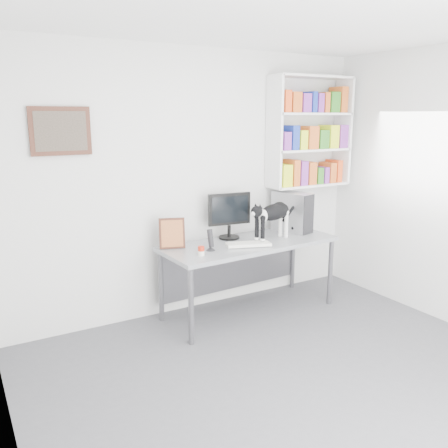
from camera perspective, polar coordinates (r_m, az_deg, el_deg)
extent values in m
cube|color=#4F4F54|center=(3.80, 11.15, -19.59)|extent=(4.00, 4.00, 0.01)
cube|color=white|center=(3.28, 13.39, 24.24)|extent=(4.00, 4.00, 0.01)
cube|color=silver|center=(4.93, -3.66, 4.94)|extent=(4.00, 0.01, 2.70)
cube|color=silver|center=(2.47, -24.89, -4.40)|extent=(0.01, 4.00, 2.70)
cube|color=white|center=(5.53, 10.31, 10.84)|extent=(1.03, 0.28, 1.24)
cube|color=#452216|center=(4.42, -19.08, 10.51)|extent=(0.52, 0.04, 0.42)
cube|color=gray|center=(4.99, 3.06, -6.40)|extent=(1.88, 0.81, 0.77)
cube|color=black|center=(4.94, 0.62, 1.03)|extent=(0.49, 0.28, 0.49)
cube|color=silver|center=(4.71, 2.95, -2.44)|extent=(0.47, 0.30, 0.03)
cube|color=#B9B9BE|center=(5.31, 8.17, 1.45)|extent=(0.30, 0.48, 0.44)
cylinder|color=black|center=(4.53, -1.63, -1.89)|extent=(0.12, 0.12, 0.21)
cube|color=#452216|center=(4.62, -6.28, -1.05)|extent=(0.27, 0.18, 0.31)
cylinder|color=red|center=(4.38, -2.77, -3.26)|extent=(0.08, 0.08, 0.09)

